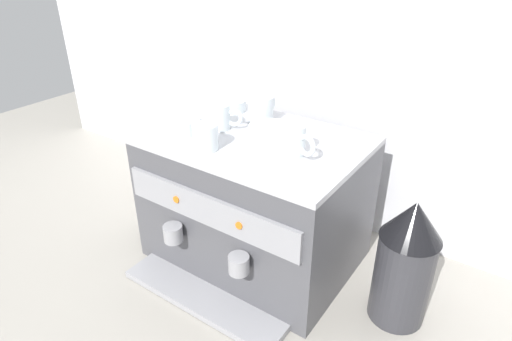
# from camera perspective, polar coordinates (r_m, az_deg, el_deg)

# --- Properties ---
(ground_plane) EXTENTS (4.00, 4.00, 0.00)m
(ground_plane) POSITION_cam_1_polar(r_m,az_deg,el_deg) (1.47, -0.00, -10.72)
(ground_plane) COLOR #9E998E
(tiled_backsplash_wall) EXTENTS (2.80, 0.03, 1.12)m
(tiled_backsplash_wall) POSITION_cam_1_polar(r_m,az_deg,el_deg) (1.50, 7.93, 13.69)
(tiled_backsplash_wall) COLOR silver
(tiled_backsplash_wall) RESTS_ON ground_plane
(espresso_machine) EXTENTS (0.62, 0.55, 0.42)m
(espresso_machine) POSITION_cam_1_polar(r_m,az_deg,el_deg) (1.35, -0.12, -3.96)
(espresso_machine) COLOR #4C4C51
(espresso_machine) RESTS_ON ground_plane
(ceramic_cup_0) EXTENTS (0.12, 0.07, 0.08)m
(ceramic_cup_0) POSITION_cam_1_polar(r_m,az_deg,el_deg) (1.14, 4.90, 4.00)
(ceramic_cup_0) COLOR silver
(ceramic_cup_0) RESTS_ON espresso_machine
(ceramic_cup_1) EXTENTS (0.07, 0.10, 0.07)m
(ceramic_cup_1) POSITION_cam_1_polar(r_m,az_deg,el_deg) (1.18, -6.62, 4.50)
(ceramic_cup_1) COLOR silver
(ceramic_cup_1) RESTS_ON espresso_machine
(ceramic_cup_2) EXTENTS (0.08, 0.12, 0.08)m
(ceramic_cup_2) POSITION_cam_1_polar(r_m,az_deg,el_deg) (1.36, 0.73, 8.13)
(ceramic_cup_2) COLOR silver
(ceramic_cup_2) RESTS_ON espresso_machine
(ceramic_cup_3) EXTENTS (0.11, 0.07, 0.08)m
(ceramic_cup_3) POSITION_cam_1_polar(r_m,az_deg,el_deg) (1.31, -4.74, 7.06)
(ceramic_cup_3) COLOR silver
(ceramic_cup_3) RESTS_ON espresso_machine
(ceramic_bowl_0) EXTENTS (0.13, 0.13, 0.04)m
(ceramic_bowl_0) POSITION_cam_1_polar(r_m,az_deg,el_deg) (1.24, 1.90, 4.97)
(ceramic_bowl_0) COLOR silver
(ceramic_bowl_0) RESTS_ON espresso_machine
(ceramic_bowl_1) EXTENTS (0.10, 0.10, 0.04)m
(ceramic_bowl_1) POSITION_cam_1_polar(r_m,az_deg,el_deg) (1.46, -3.32, 8.55)
(ceramic_bowl_1) COLOR silver
(ceramic_bowl_1) RESTS_ON espresso_machine
(ceramic_bowl_2) EXTENTS (0.12, 0.12, 0.04)m
(ceramic_bowl_2) POSITION_cam_1_polar(r_m,az_deg,el_deg) (1.31, -9.84, 5.96)
(ceramic_bowl_2) COLOR silver
(ceramic_bowl_2) RESTS_ON espresso_machine
(coffee_grinder) EXTENTS (0.16, 0.16, 0.37)m
(coffee_grinder) POSITION_cam_1_polar(r_m,az_deg,el_deg) (1.21, 18.96, -11.36)
(coffee_grinder) COLOR #333338
(coffee_grinder) RESTS_ON ground_plane
(milk_pitcher) EXTENTS (0.10, 0.10, 0.16)m
(milk_pitcher) POSITION_cam_1_polar(r_m,az_deg,el_deg) (1.63, -12.85, -3.90)
(milk_pitcher) COLOR #B7B7BC
(milk_pitcher) RESTS_ON ground_plane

